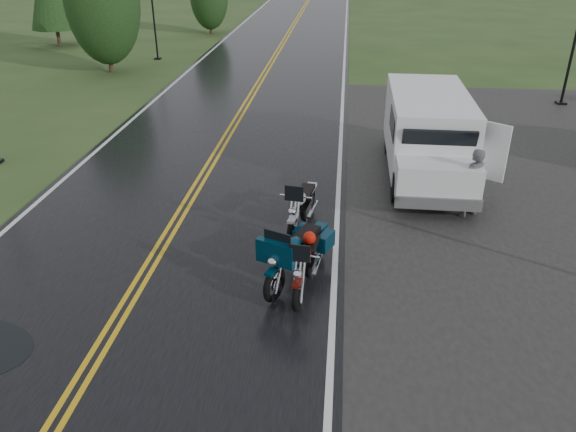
# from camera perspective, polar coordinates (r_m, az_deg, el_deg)

# --- Properties ---
(ground) EXTENTS (120.00, 120.00, 0.00)m
(ground) POSITION_cam_1_polar(r_m,az_deg,el_deg) (10.92, -16.05, -8.80)
(ground) COLOR #2D471E
(ground) RESTS_ON ground
(road) EXTENTS (8.00, 100.00, 0.04)m
(road) POSITION_cam_1_polar(r_m,az_deg,el_deg) (19.54, -5.92, 8.48)
(road) COLOR black
(road) RESTS_ON ground
(motorcycle_red) EXTENTS (1.03, 2.22, 1.27)m
(motorcycle_red) POSITION_cam_1_polar(r_m,az_deg,el_deg) (10.01, 1.02, -6.78)
(motorcycle_red) COLOR #550F09
(motorcycle_red) RESTS_ON ground
(motorcycle_teal) EXTENTS (1.71, 2.50, 1.39)m
(motorcycle_teal) POSITION_cam_1_polar(r_m,az_deg,el_deg) (10.21, -1.41, -5.61)
(motorcycle_teal) COLOR #05283B
(motorcycle_teal) RESTS_ON ground
(motorcycle_silver) EXTENTS (1.17, 2.35, 1.33)m
(motorcycle_silver) POSITION_cam_1_polar(r_m,az_deg,el_deg) (12.03, 0.49, -0.38)
(motorcycle_silver) COLOR #93959A
(motorcycle_silver) RESTS_ON ground
(van_white) EXTENTS (2.25, 5.86, 2.29)m
(van_white) POSITION_cam_1_polar(r_m,az_deg,el_deg) (14.14, 11.30, 5.56)
(van_white) COLOR white
(van_white) RESTS_ON ground
(person_at_van) EXTENTS (0.74, 0.69, 1.70)m
(person_at_van) POSITION_cam_1_polar(r_m,az_deg,el_deg) (13.95, 18.21, 3.08)
(person_at_van) COLOR #4C4B50
(person_at_van) RESTS_ON ground
(lamp_post_far_left) EXTENTS (0.33, 0.33, 3.87)m
(lamp_post_far_left) POSITION_cam_1_polar(r_m,az_deg,el_deg) (31.73, -13.45, 18.67)
(lamp_post_far_left) COLOR black
(lamp_post_far_left) RESTS_ON ground
(lamp_post_far_right) EXTENTS (0.39, 0.39, 4.53)m
(lamp_post_far_right) POSITION_cam_1_polar(r_m,az_deg,el_deg) (24.78, 27.03, 15.13)
(lamp_post_far_right) COLOR black
(lamp_post_far_right) RESTS_ON ground
(tree_left_mid) EXTENTS (3.47, 3.47, 5.43)m
(tree_left_mid) POSITION_cam_1_polar(r_m,az_deg,el_deg) (29.13, -18.22, 18.95)
(tree_left_mid) COLOR #1E3D19
(tree_left_mid) RESTS_ON ground
(tree_left_far) EXTENTS (2.48, 2.48, 3.82)m
(tree_left_far) POSITION_cam_1_polar(r_m,az_deg,el_deg) (39.50, -7.99, 20.60)
(tree_left_far) COLOR #1E3D19
(tree_left_far) RESTS_ON ground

